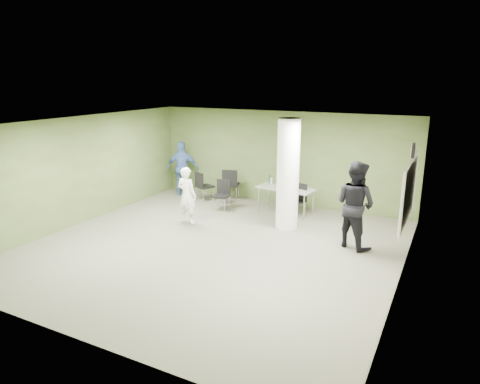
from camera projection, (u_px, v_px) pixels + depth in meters
The scene contains 17 objects.
floor at pixel (214, 247), 9.78m from camera, with size 8.00×8.00×0.00m, color #515140.
ceiling at pixel (212, 124), 9.05m from camera, with size 8.00×8.00×0.00m, color white.
wall_back at pixel (280, 158), 12.86m from camera, with size 8.00×0.02×2.80m, color #435226.
wall_left at pixel (81, 170), 11.17m from camera, with size 0.02×8.00×2.80m, color #435226.
wall_right_cream at pixel (405, 213), 7.66m from camera, with size 0.02×8.00×2.80m, color beige.
column at pixel (288, 174), 10.70m from camera, with size 0.56×0.56×2.80m, color silver.
whiteboard at pixel (409, 192), 8.70m from camera, with size 0.05×2.30×1.30m.
wall_clock at pixel (413, 150), 8.48m from camera, with size 0.06×0.32×0.32m.
folding_table at pixel (285, 189), 12.03m from camera, with size 1.67×0.90×1.01m.
wastebasket at pixel (226, 199), 13.14m from camera, with size 0.25×0.25×0.29m, color #4C4C4C.
chair_back_left at pixel (202, 184), 13.28m from camera, with size 0.61×0.61×0.93m.
chair_back_right at pixel (230, 182), 13.34m from camera, with size 0.63×0.63×1.00m.
chair_table_left at pixel (222, 193), 12.44m from camera, with size 0.48×0.48×0.87m.
chair_table_right at pixel (297, 197), 11.81m from camera, with size 0.57×0.57×0.92m.
woman_white at pixel (187, 195), 11.22m from camera, with size 0.55×0.36×1.51m, color white.
man_black at pixel (355, 205), 9.57m from camera, with size 0.97×0.76×1.99m, color black.
man_blue at pixel (183, 169), 13.86m from camera, with size 1.04×0.43×1.77m, color #40609F.
Camera 1 is at (4.68, -7.85, 3.76)m, focal length 32.00 mm.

